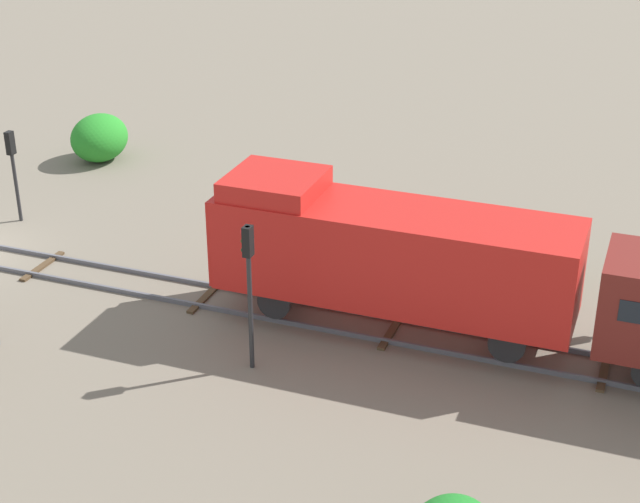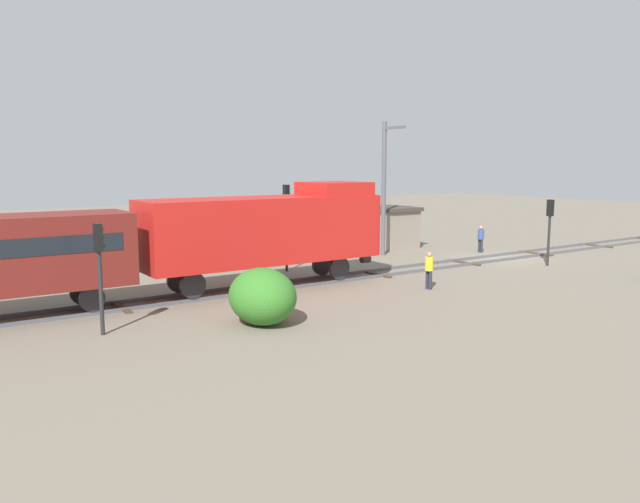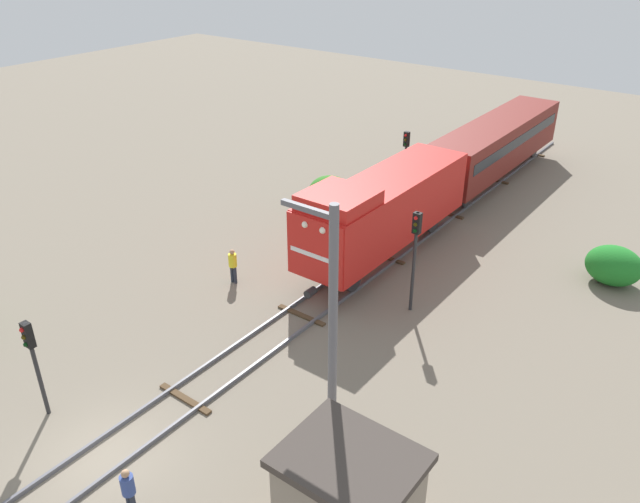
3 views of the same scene
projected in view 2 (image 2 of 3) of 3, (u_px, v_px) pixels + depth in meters
The scene contains 12 objects.
ground_plane at pixel (501, 258), 37.24m from camera, with size 116.75×116.75×0.00m, color #756B5B.
railway_track at pixel (501, 257), 37.23m from camera, with size 2.40×77.83×0.16m.
locomotive at pixel (268, 228), 27.95m from camera, with size 2.90×11.60×4.60m.
traffic_signal_near at pixel (550, 220), 34.25m from camera, with size 0.32×0.34×3.67m.
traffic_signal_mid at pixel (286, 212), 32.38m from camera, with size 0.32×0.34×4.54m.
traffic_signal_far at pixel (99, 258), 20.38m from camera, with size 0.32×0.34×3.72m.
worker_near_track at pixel (481, 237), 39.54m from camera, with size 0.38×0.38×1.70m.
worker_by_signal at pixel (429, 267), 28.07m from camera, with size 0.38×0.38×1.70m.
catenary_mast at pixel (384, 185), 37.87m from camera, with size 1.94×0.28×8.12m.
relay_hut at pixel (390, 227), 41.87m from camera, with size 3.50×2.90×2.74m.
bush_near at pixel (262, 296), 21.93m from camera, with size 2.78×2.27×2.02m, color #347526.
bush_far at pixel (109, 252), 33.61m from camera, with size 2.49×2.04×1.81m, color #1F7826.
Camera 2 is at (-24.32, 29.67, 5.69)m, focal length 35.00 mm.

